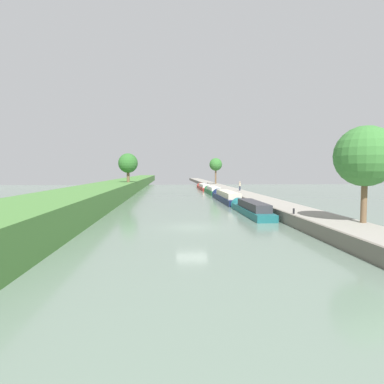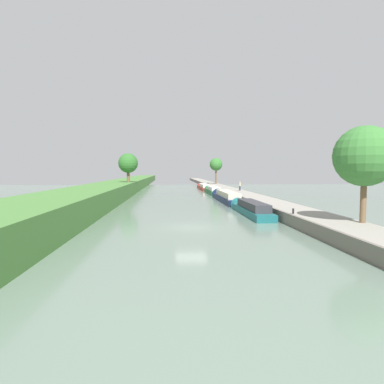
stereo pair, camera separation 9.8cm
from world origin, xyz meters
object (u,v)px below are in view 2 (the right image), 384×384
(narrowboat_red, at_px, (204,187))
(narrowboat_green, at_px, (212,190))
(narrowboat_navy, at_px, (226,197))
(mooring_bollard_far, at_px, (208,183))
(narrowboat_teal, at_px, (250,208))
(mooring_bollard_near, at_px, (293,211))
(person_walking, at_px, (240,186))

(narrowboat_red, bearing_deg, narrowboat_green, -89.13)
(narrowboat_navy, xyz_separation_m, mooring_bollard_far, (1.85, 38.27, 0.53))
(narrowboat_teal, bearing_deg, narrowboat_green, 89.67)
(narrowboat_teal, bearing_deg, mooring_bollard_near, -74.96)
(narrowboat_teal, distance_m, person_walking, 25.14)
(narrowboat_teal, bearing_deg, person_walking, 80.19)
(narrowboat_navy, xyz_separation_m, narrowboat_red, (-0.09, 31.10, -0.09))
(narrowboat_red, xyz_separation_m, mooring_bollard_far, (1.94, 7.16, 0.61))
(narrowboat_red, relative_size, mooring_bollard_near, 35.57)
(person_walking, height_order, mooring_bollard_near, person_walking)
(narrowboat_navy, relative_size, mooring_bollard_far, 36.84)
(narrowboat_red, relative_size, mooring_bollard_far, 35.57)
(mooring_bollard_far, bearing_deg, narrowboat_green, -94.52)
(narrowboat_green, height_order, mooring_bollard_near, narrowboat_green)
(person_walking, xyz_separation_m, mooring_bollard_near, (-2.37, -31.83, -0.65))
(person_walking, bearing_deg, mooring_bollard_near, -94.27)
(mooring_bollard_near, bearing_deg, narrowboat_teal, 105.04)
(narrowboat_red, height_order, mooring_bollard_near, mooring_bollard_near)
(narrowboat_navy, relative_size, mooring_bollard_near, 36.84)
(narrowboat_teal, height_order, narrowboat_navy, narrowboat_navy)
(mooring_bollard_near, xyz_separation_m, mooring_bollard_far, (0.00, 60.30, 0.00))
(narrowboat_teal, bearing_deg, narrowboat_navy, 89.82)
(narrowboat_red, xyz_separation_m, person_walking, (4.32, -21.31, 1.26))
(narrowboat_green, xyz_separation_m, person_walking, (4.10, -6.69, 1.22))
(narrowboat_teal, relative_size, narrowboat_green, 0.95)
(narrowboat_navy, xyz_separation_m, person_walking, (4.23, 9.79, 1.18))
(narrowboat_navy, distance_m, narrowboat_green, 16.49)
(narrowboat_navy, relative_size, narrowboat_green, 1.28)
(narrowboat_green, distance_m, mooring_bollard_far, 21.86)
(narrowboat_navy, distance_m, mooring_bollard_near, 22.12)
(narrowboat_teal, distance_m, narrowboat_green, 31.44)
(narrowboat_navy, distance_m, person_walking, 10.73)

